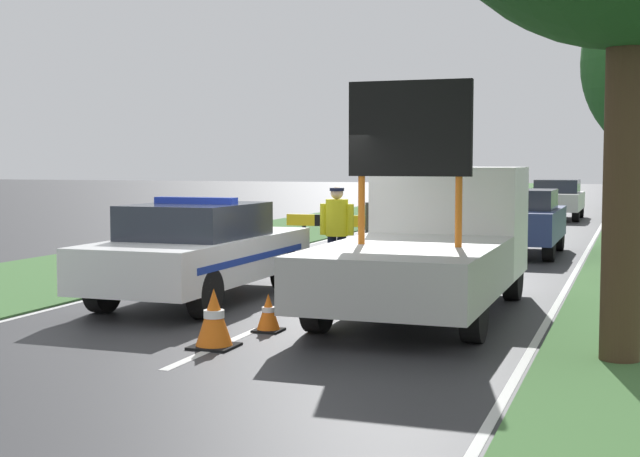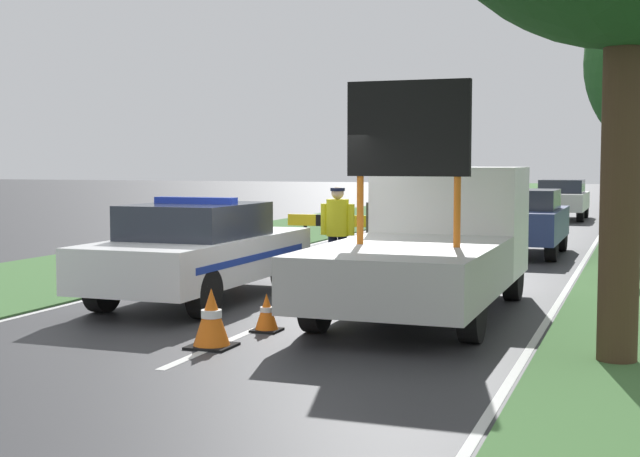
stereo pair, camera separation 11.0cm
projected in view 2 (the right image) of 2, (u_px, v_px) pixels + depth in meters
The scene contains 16 objects.
ground_plane at pixel (291, 314), 12.59m from camera, with size 160.00×160.00×0.00m, color #333335.
lane_markings at pixel (478, 234), 26.63m from camera, with size 7.03×63.70×0.01m.
grass_verge_left at pixel (347, 219), 33.31m from camera, with size 4.47×120.00×0.03m.
police_car at pixel (200, 250), 13.75m from camera, with size 1.88×4.76×1.61m.
work_truck at pixel (432, 242), 12.89m from camera, with size 2.22×5.50×3.19m.
road_barrier at pixel (374, 226), 16.49m from camera, with size 3.43×0.08×1.15m.
police_officer at pixel (338, 226), 15.56m from camera, with size 0.62×0.39×1.72m.
pedestrian_civilian at pixel (383, 226), 15.73m from camera, with size 0.62×0.40×1.74m.
traffic_cone_near_police at pixel (267, 313), 11.28m from camera, with size 0.35×0.35×0.49m.
traffic_cone_centre_front at pixel (447, 264), 16.43m from camera, with size 0.38×0.38×0.53m.
traffic_cone_near_truck at pixel (211, 318), 10.30m from camera, with size 0.50×0.50×0.69m.
traffic_cone_behind_barrier at pixel (238, 259), 17.06m from camera, with size 0.43×0.43×0.59m.
queued_car_hatch_blue at pixel (520, 220), 20.60m from camera, with size 1.89×3.95×1.52m.
queued_car_sedan_black at pixel (422, 205), 28.19m from camera, with size 1.91×3.96×1.52m.
queued_car_van_white at pixel (562, 199), 33.29m from camera, with size 1.76×4.21×1.50m.
utility_pole at pixel (626, 82), 15.53m from camera, with size 1.20×0.20×6.84m.
Camera 2 is at (4.66, -11.57, 2.14)m, focal length 50.00 mm.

